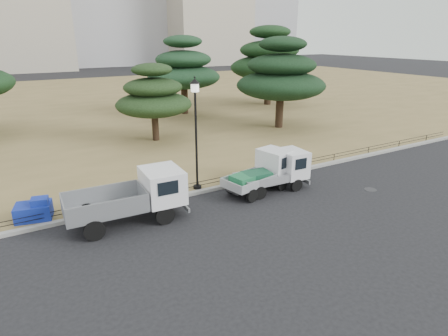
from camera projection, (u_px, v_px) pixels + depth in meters
ground at (247, 209)px, 16.36m from camera, size 220.00×220.00×0.00m
lawn at (95, 104)px, 41.35m from camera, size 120.00×56.00×0.15m
curb at (218, 188)px, 18.46m from camera, size 120.00×0.25×0.16m
truck_large at (133, 195)px, 14.97m from camera, size 4.71×2.03×2.03m
truck_kei_front at (262, 172)px, 18.13m from camera, size 3.78×2.19×1.88m
truck_kei_rear at (277, 171)px, 18.25m from camera, size 3.61×1.69×1.86m
street_lamp at (196, 116)px, 17.04m from camera, size 0.47×0.47×5.24m
pipe_fence at (216, 180)px, 18.46m from camera, size 38.00×0.04×0.40m
tarp_pile at (34, 210)px, 15.09m from camera, size 1.53×1.26×0.90m
manhole at (370, 190)px, 18.44m from camera, size 0.60×0.60×0.01m
pine_center_left at (154, 97)px, 25.68m from camera, size 5.24×5.24×5.32m
pine_center_right at (184, 69)px, 34.49m from camera, size 6.71×6.71×7.12m
pine_east_near at (281, 76)px, 29.13m from camera, size 6.96×6.96×7.03m
pine_east_far at (269, 60)px, 39.16m from camera, size 8.05×8.05×8.09m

